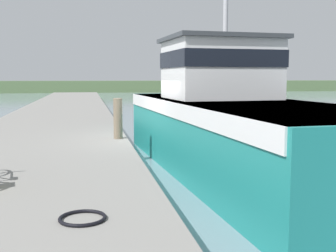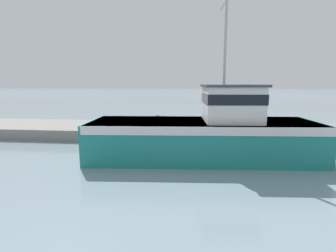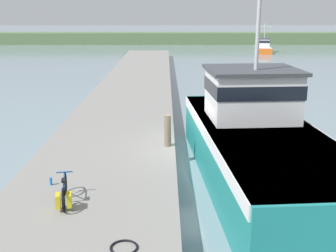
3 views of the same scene
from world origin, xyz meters
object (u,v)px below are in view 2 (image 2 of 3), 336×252
Objects in this scene: water_bottle_by_bike at (175,122)px; fishing_boat_main at (214,132)px; mooring_post at (231,124)px; bicycle_touring at (157,121)px.

fishing_boat_main is at bearing 20.67° from water_bottle_by_bike.
mooring_post is at bearing 153.91° from fishing_boat_main.
water_bottle_by_bike is at bearing -133.04° from mooring_post.
bicycle_touring is 1.39× the size of mooring_post.
fishing_boat_main is 7.07m from water_bottle_by_bike.
mooring_post is 5.19× the size of water_bottle_by_bike.
fishing_boat_main is 3.34m from mooring_post.
mooring_post reaches higher than water_bottle_by_bike.
mooring_post reaches higher than bicycle_touring.
fishing_boat_main is 58.37× the size of water_bottle_by_bike.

